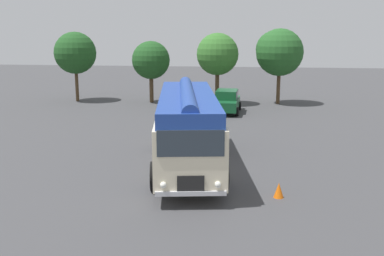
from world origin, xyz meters
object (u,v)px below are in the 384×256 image
at_px(vintage_bus, 187,124).
at_px(car_near_left, 191,101).
at_px(car_mid_left, 227,101).
at_px(traffic_cone, 279,190).

xyz_separation_m(vintage_bus, car_near_left, (-1.76, 13.78, -1.05)).
distance_m(car_mid_left, traffic_cone, 17.48).
height_order(car_mid_left, traffic_cone, car_mid_left).
bearing_deg(car_near_left, car_mid_left, 0.97).
relative_size(vintage_bus, car_near_left, 2.37).
bearing_deg(traffic_cone, car_mid_left, 99.46).
xyz_separation_m(car_near_left, car_mid_left, (2.67, 0.04, 0.00)).
relative_size(car_near_left, traffic_cone, 7.93).
xyz_separation_m(car_mid_left, traffic_cone, (2.87, -17.23, -0.57)).
height_order(car_near_left, traffic_cone, car_near_left).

